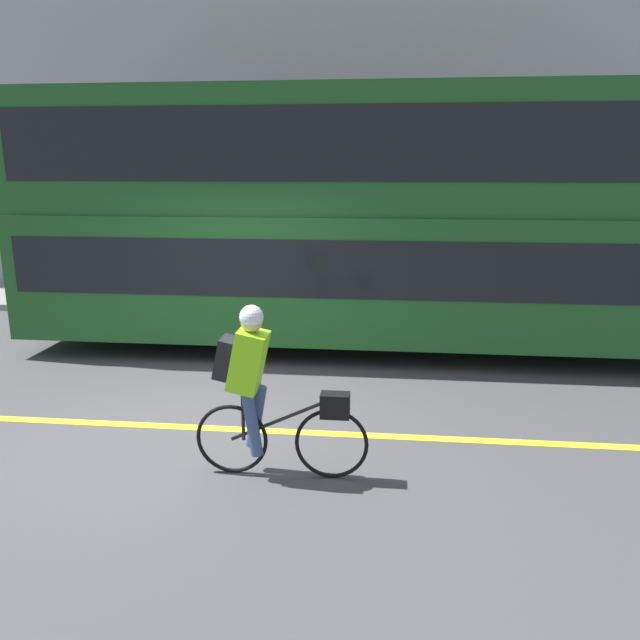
{
  "coord_description": "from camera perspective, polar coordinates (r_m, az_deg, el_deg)",
  "views": [
    {
      "loc": [
        1.98,
        -6.21,
        2.78
      ],
      "look_at": [
        1.21,
        0.88,
        1.0
      ],
      "focal_mm": 35.0,
      "sensor_mm": 36.0,
      "label": 1
    }
  ],
  "objects": [
    {
      "name": "ground_plane",
      "position": [
        7.09,
        -10.67,
        -9.33
      ],
      "size": [
        80.0,
        80.0,
        0.0
      ],
      "primitive_type": "plane",
      "color": "#424244"
    },
    {
      "name": "sidewalk_curb",
      "position": [
        12.73,
        -2.85,
        1.67
      ],
      "size": [
        60.0,
        2.3,
        0.12
      ],
      "color": "gray",
      "rests_on": "ground_plane"
    },
    {
      "name": "building_facade",
      "position": [
        13.84,
        -2.19,
        21.62
      ],
      "size": [
        60.0,
        0.3,
        9.23
      ],
      "color": "#9E9EA3",
      "rests_on": "ground_plane"
    },
    {
      "name": "trash_bin",
      "position": [
        14.19,
        -23.3,
        3.96
      ],
      "size": [
        0.45,
        0.45,
        0.91
      ],
      "color": "#194C23",
      "rests_on": "sidewalk_curb"
    },
    {
      "name": "road_center_line",
      "position": [
        6.99,
        -10.92,
        -9.64
      ],
      "size": [
        50.0,
        0.14,
        0.01
      ],
      "primitive_type": "cube",
      "color": "yellow",
      "rests_on": "ground_plane"
    },
    {
      "name": "cyclist_on_bike",
      "position": [
        5.61,
        -5.36,
        -6.01
      ],
      "size": [
        1.59,
        0.32,
        1.6
      ],
      "color": "black",
      "rests_on": "ground_plane"
    },
    {
      "name": "bus",
      "position": [
        9.48,
        3.2,
        9.98
      ],
      "size": [
        9.86,
        2.48,
        3.82
      ],
      "color": "black",
      "rests_on": "ground_plane"
    }
  ]
}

